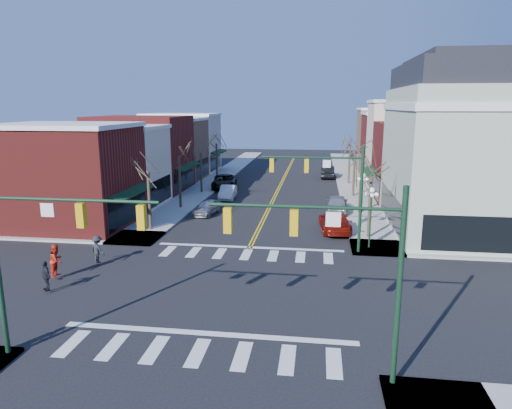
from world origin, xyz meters
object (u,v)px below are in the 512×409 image
at_px(pedestrian_dark_a, 46,276).
at_px(car_left_far, 224,182).
at_px(lamppost_midblock, 362,190).
at_px(car_right_far, 328,172).
at_px(lamppost_corner, 371,207).
at_px(car_left_mid, 228,192).
at_px(victorian_corner, 477,146).
at_px(car_right_mid, 337,203).
at_px(pedestrian_red_b, 57,260).
at_px(car_left_near, 207,207).
at_px(pedestrian_dark_b, 98,249).
at_px(car_right_near, 335,221).

bearing_deg(pedestrian_dark_a, car_left_far, 124.14).
xyz_separation_m(lamppost_midblock, car_right_far, (-2.32, 25.04, -2.14)).
height_order(lamppost_corner, car_left_mid, lamppost_corner).
relative_size(victorian_corner, car_left_far, 2.39).
bearing_deg(lamppost_corner, car_right_mid, 99.29).
height_order(car_left_mid, pedestrian_red_b, pedestrian_red_b).
bearing_deg(car_left_near, car_right_mid, 20.09).
height_order(car_left_far, pedestrian_dark_b, pedestrian_dark_b).
bearing_deg(car_left_mid, car_right_mid, -25.18).
xyz_separation_m(lamppost_midblock, pedestrian_dark_a, (-17.65, -16.45, -2.01)).
relative_size(lamppost_midblock, car_right_far, 0.87).
distance_m(lamppost_corner, car_left_mid, 20.38).
bearing_deg(pedestrian_dark_a, victorian_corner, 71.26).
relative_size(car_left_mid, car_right_mid, 0.89).
bearing_deg(pedestrian_red_b, car_right_near, -57.81).
relative_size(car_left_near, pedestrian_red_b, 2.07).
bearing_deg(car_left_mid, victorian_corner, -27.25).
bearing_deg(car_left_far, lamppost_midblock, -53.53).
bearing_deg(car_right_mid, victorian_corner, 155.43).
bearing_deg(car_right_mid, car_right_far, -86.78).
height_order(car_right_far, pedestrian_dark_a, pedestrian_dark_a).
xyz_separation_m(car_left_near, pedestrian_dark_a, (-4.15, -18.42, 0.29)).
distance_m(car_left_far, pedestrian_dark_b, 27.12).
bearing_deg(pedestrian_dark_b, pedestrian_dark_a, 107.87).
distance_m(victorian_corner, pedestrian_dark_b, 28.35).
xyz_separation_m(car_left_mid, pedestrian_red_b, (-5.20, -23.53, 0.39)).
distance_m(victorian_corner, car_left_far, 28.27).
distance_m(victorian_corner, lamppost_midblock, 9.10).
bearing_deg(victorian_corner, lamppost_midblock, 176.55).
height_order(car_right_near, car_right_far, car_right_far).
bearing_deg(lamppost_midblock, car_right_near, -136.01).
height_order(car_left_mid, car_right_far, car_right_far).
bearing_deg(car_left_near, lamppost_midblock, -0.42).
distance_m(lamppost_midblock, car_left_mid, 15.99).
distance_m(car_left_near, car_right_far, 25.64).
distance_m(victorian_corner, car_left_mid, 24.08).
relative_size(car_right_near, car_right_far, 1.08).
bearing_deg(car_right_mid, pedestrian_dark_a, 54.67).
bearing_deg(lamppost_midblock, pedestrian_dark_b, -144.77).
bearing_deg(car_right_near, car_left_far, -59.02).
bearing_deg(victorian_corner, car_left_near, 173.54).
bearing_deg(car_left_near, victorian_corner, 1.42).
bearing_deg(car_right_far, lamppost_corner, 94.96).
bearing_deg(lamppost_corner, lamppost_midblock, 90.00).
bearing_deg(car_right_near, victorian_corner, -176.14).
xyz_separation_m(car_left_near, car_right_near, (11.31, -4.09, 0.11)).
distance_m(car_left_far, car_right_near, 21.15).
height_order(car_left_mid, car_right_near, car_right_near).
height_order(victorian_corner, car_left_near, victorian_corner).
distance_m(lamppost_midblock, pedestrian_dark_b, 20.89).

